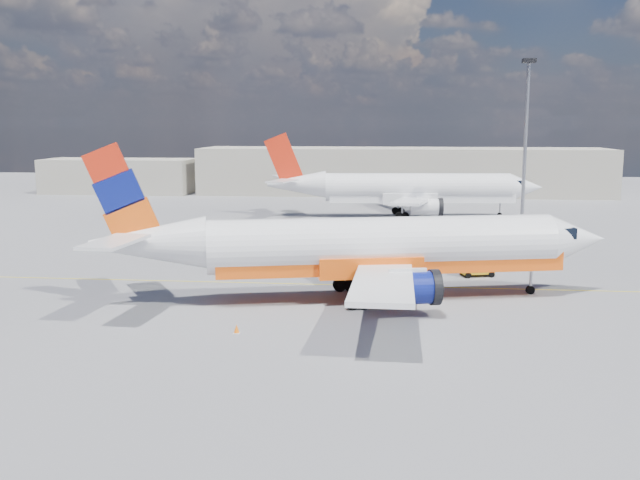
# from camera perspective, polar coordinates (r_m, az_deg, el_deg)

# --- Properties ---
(ground) EXTENTS (240.00, 240.00, 0.00)m
(ground) POSITION_cam_1_polar(r_m,az_deg,el_deg) (51.97, 1.70, -4.36)
(ground) COLOR slate
(ground) RESTS_ON ground
(taxi_line) EXTENTS (70.00, 0.15, 0.01)m
(taxi_line) POSITION_cam_1_polar(r_m,az_deg,el_deg) (54.88, 1.94, -3.61)
(taxi_line) COLOR yellow
(taxi_line) RESTS_ON ground
(terminal_main) EXTENTS (70.00, 14.00, 8.00)m
(terminal_main) POSITION_cam_1_polar(r_m,az_deg,el_deg) (125.64, 6.56, 5.50)
(terminal_main) COLOR #BBB4A1
(terminal_main) RESTS_ON ground
(terminal_annex) EXTENTS (26.00, 10.00, 6.00)m
(terminal_annex) POSITION_cam_1_polar(r_m,az_deg,el_deg) (132.02, -15.77, 4.96)
(terminal_annex) COLOR #BBB4A1
(terminal_annex) RESTS_ON ground
(main_jet) EXTENTS (37.01, 28.36, 11.17)m
(main_jet) POSITION_cam_1_polar(r_m,az_deg,el_deg) (49.76, 3.71, -0.61)
(main_jet) COLOR white
(main_jet) RESTS_ON ground
(second_jet) EXTENTS (36.60, 28.85, 11.10)m
(second_jet) POSITION_cam_1_polar(r_m,az_deg,el_deg) (94.61, 7.09, 4.06)
(second_jet) COLOR white
(second_jet) RESTS_ON ground
(gse_tug) EXTENTS (2.85, 2.19, 1.83)m
(gse_tug) POSITION_cam_1_polar(r_m,az_deg,el_deg) (59.19, 12.35, -2.02)
(gse_tug) COLOR black
(gse_tug) RESTS_ON ground
(traffic_cone) EXTENTS (0.39, 0.39, 0.54)m
(traffic_cone) POSITION_cam_1_polar(r_m,az_deg,el_deg) (42.77, -6.69, -7.08)
(traffic_cone) COLOR white
(traffic_cone) RESTS_ON ground
(floodlight_mast) EXTENTS (1.42, 1.42, 19.44)m
(floodlight_mast) POSITION_cam_1_polar(r_m,az_deg,el_deg) (85.29, 16.15, 8.54)
(floodlight_mast) COLOR #96969D
(floodlight_mast) RESTS_ON ground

